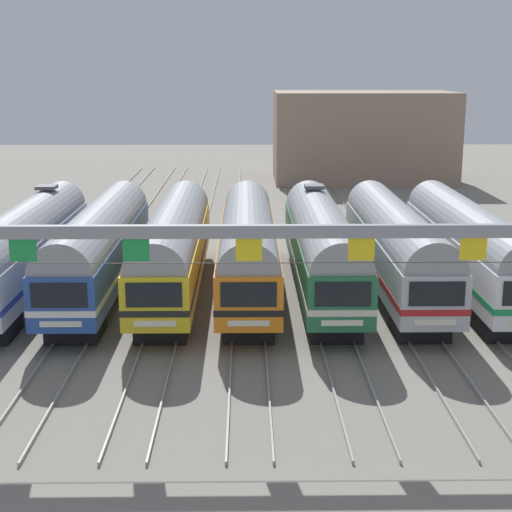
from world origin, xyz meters
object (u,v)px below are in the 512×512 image
(commuter_train_silver, at_px, (25,246))
(commuter_train_stainless, at_px, (395,245))
(commuter_train_blue, at_px, (99,245))
(catenary_gantry, at_px, (249,256))
(commuter_train_orange, at_px, (248,245))
(commuter_train_green, at_px, (322,245))
(commuter_train_white, at_px, (469,244))
(commuter_train_yellow, at_px, (174,245))

(commuter_train_silver, xyz_separation_m, commuter_train_stainless, (19.11, -0.00, -0.00))
(commuter_train_blue, height_order, catenary_gantry, catenary_gantry)
(commuter_train_blue, height_order, commuter_train_stainless, same)
(commuter_train_orange, height_order, catenary_gantry, catenary_gantry)
(commuter_train_orange, xyz_separation_m, commuter_train_green, (3.82, 0.00, 0.00))
(commuter_train_blue, xyz_separation_m, commuter_train_white, (19.11, 0.00, 0.00))
(commuter_train_blue, bearing_deg, commuter_train_stainless, 0.00)
(commuter_train_orange, height_order, commuter_train_green, commuter_train_green)
(commuter_train_silver, relative_size, commuter_train_stainless, 1.00)
(commuter_train_stainless, height_order, catenary_gantry, catenary_gantry)
(commuter_train_silver, bearing_deg, commuter_train_white, -0.01)
(commuter_train_yellow, bearing_deg, catenary_gantry, -74.19)
(commuter_train_white, bearing_deg, catenary_gantry, -130.35)
(commuter_train_yellow, relative_size, commuter_train_orange, 1.00)
(commuter_train_yellow, height_order, commuter_train_stainless, same)
(commuter_train_orange, relative_size, commuter_train_stainless, 1.00)
(commuter_train_blue, xyz_separation_m, commuter_train_stainless, (15.29, 0.00, 0.00))
(commuter_train_green, height_order, catenary_gantry, catenary_gantry)
(commuter_train_orange, bearing_deg, commuter_train_white, 0.00)
(commuter_train_silver, bearing_deg, commuter_train_yellow, -0.03)
(commuter_train_blue, xyz_separation_m, commuter_train_orange, (7.64, 0.00, 0.00))
(commuter_train_silver, relative_size, commuter_train_yellow, 1.00)
(commuter_train_blue, height_order, commuter_train_orange, same)
(commuter_train_yellow, bearing_deg, commuter_train_stainless, 0.00)
(commuter_train_blue, distance_m, commuter_train_stainless, 15.29)
(commuter_train_blue, relative_size, commuter_train_stainless, 1.00)
(commuter_train_blue, bearing_deg, catenary_gantry, -60.47)
(commuter_train_orange, bearing_deg, commuter_train_green, 0.07)
(commuter_train_orange, bearing_deg, commuter_train_stainless, 0.00)
(commuter_train_orange, height_order, commuter_train_white, same)
(commuter_train_green, relative_size, catenary_gantry, 0.64)
(catenary_gantry, bearing_deg, commuter_train_silver, 130.34)
(commuter_train_blue, xyz_separation_m, commuter_train_green, (11.47, 0.00, 0.00))
(commuter_train_blue, bearing_deg, commuter_train_white, 0.00)
(commuter_train_green, relative_size, commuter_train_stainless, 1.00)
(commuter_train_yellow, xyz_separation_m, commuter_train_orange, (3.82, 0.00, 0.00))
(commuter_train_yellow, xyz_separation_m, catenary_gantry, (3.82, -13.49, 2.72))
(commuter_train_yellow, height_order, commuter_train_white, same)
(commuter_train_orange, relative_size, commuter_train_white, 1.00)
(commuter_train_orange, distance_m, commuter_train_white, 11.47)
(commuter_train_blue, xyz_separation_m, catenary_gantry, (7.64, -13.49, 2.72))
(commuter_train_yellow, relative_size, commuter_train_white, 1.00)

